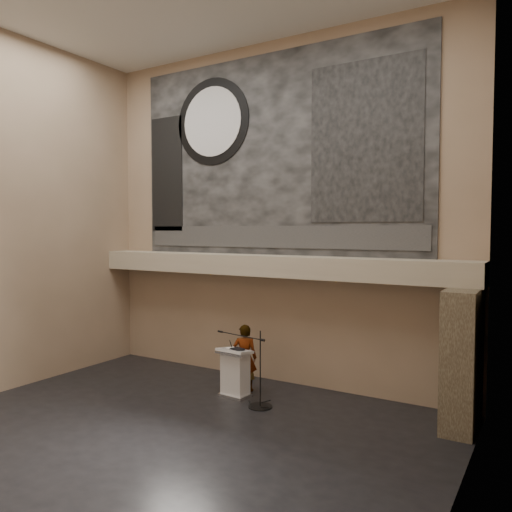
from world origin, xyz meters
The scene contains 19 objects.
floor centered at (0.00, 0.00, 0.00)m, with size 10.00×10.00×0.00m, color black.
wall_back centered at (0.00, 4.00, 4.25)m, with size 10.00×0.02×8.50m, color #866E55.
wall_left centered at (-5.00, 0.00, 4.25)m, with size 0.02×8.00×8.50m, color #866E55.
wall_right centered at (5.00, 0.00, 4.25)m, with size 0.02×8.00×8.50m, color #866E55.
soffit centered at (0.00, 3.60, 2.95)m, with size 10.00×0.80×0.50m, color tan.
sprinkler_left centered at (-1.60, 3.55, 2.67)m, with size 0.04×0.04×0.06m, color #B2893D.
sprinkler_right centered at (1.90, 3.55, 2.67)m, with size 0.04×0.04×0.06m, color #B2893D.
banner centered at (0.00, 3.97, 5.70)m, with size 8.00×0.05×5.00m, color black.
banner_text_strip centered at (0.00, 3.93, 3.65)m, with size 7.76×0.02×0.55m, color #2D2D2D.
banner_clock_rim centered at (-1.80, 3.93, 6.70)m, with size 2.30×2.30×0.02m, color black.
banner_clock_face centered at (-1.80, 3.91, 6.70)m, with size 1.84×1.84×0.02m, color silver.
banner_building_print centered at (2.40, 3.93, 5.80)m, with size 2.60×0.02×3.60m, color black.
banner_brick_print centered at (-3.40, 3.93, 5.40)m, with size 1.10×0.02×3.20m, color black.
stone_pier centered at (4.65, 3.15, 1.35)m, with size 0.60×1.40×2.70m, color #433829.
lectern centered at (-0.08, 2.41, 0.55)m, with size 0.77×0.58×1.14m.
binder centered at (0.00, 2.38, 1.12)m, with size 0.28×0.23×0.04m, color black.
papers centered at (-0.22, 2.42, 1.10)m, with size 0.22×0.30×0.01m, color white.
speaker_person centered at (-0.13, 2.90, 0.79)m, with size 0.58×0.38×1.59m, color white.
mic_stand centered at (0.70, 2.14, 0.25)m, with size 1.56×0.54×1.66m.
Camera 1 is at (6.14, -6.97, 3.82)m, focal length 35.00 mm.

